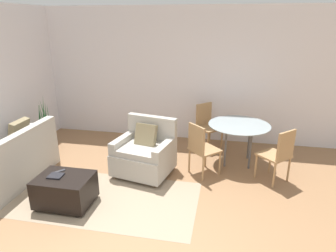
% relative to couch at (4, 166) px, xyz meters
% --- Properties ---
extents(ground_plane, '(20.00, 20.00, 0.00)m').
position_rel_couch_xyz_m(ground_plane, '(2.32, -1.02, -0.31)').
color(ground_plane, '#936B47').
extents(wall_back, '(12.00, 0.06, 2.75)m').
position_rel_couch_xyz_m(wall_back, '(2.32, 2.55, 1.06)').
color(wall_back, white).
rests_on(wall_back, ground_plane).
extents(area_rug, '(2.80, 1.40, 0.01)m').
position_rel_couch_xyz_m(area_rug, '(1.64, -0.10, -0.31)').
color(area_rug, gray).
rests_on(area_rug, ground_plane).
extents(couch, '(0.90, 1.81, 0.94)m').
position_rel_couch_xyz_m(couch, '(0.00, 0.00, 0.00)').
color(couch, '#B2ADA3').
rests_on(couch, ground_plane).
extents(armchair, '(1.03, 0.96, 0.93)m').
position_rel_couch_xyz_m(armchair, '(2.06, 0.79, 0.05)').
color(armchair, '#B2ADA3').
rests_on(armchair, ground_plane).
extents(ottoman, '(0.75, 0.56, 0.44)m').
position_rel_couch_xyz_m(ottoman, '(1.23, -0.34, -0.08)').
color(ottoman, black).
rests_on(ottoman, ground_plane).
extents(book_stack, '(0.20, 0.18, 0.02)m').
position_rel_couch_xyz_m(book_stack, '(1.12, -0.35, 0.13)').
color(book_stack, black).
rests_on(book_stack, ottoman).
extents(tv_remote_primary, '(0.14, 0.15, 0.01)m').
position_rel_couch_xyz_m(tv_remote_primary, '(1.09, -0.21, 0.13)').
color(tv_remote_primary, '#333338').
rests_on(tv_remote_primary, ottoman).
extents(potted_plant, '(0.38, 0.38, 1.11)m').
position_rel_couch_xyz_m(potted_plant, '(-0.11, 1.33, -0.07)').
color(potted_plant, brown).
rests_on(potted_plant, ground_plane).
extents(dining_table, '(1.08, 1.08, 0.73)m').
position_rel_couch_xyz_m(dining_table, '(3.59, 1.50, 0.33)').
color(dining_table, '#99A8AD').
rests_on(dining_table, ground_plane).
extents(dining_chair_near_left, '(0.59, 0.59, 0.90)m').
position_rel_couch_xyz_m(dining_chair_near_left, '(2.99, 0.90, 0.20)').
color(dining_chair_near_left, tan).
rests_on(dining_chair_near_left, ground_plane).
extents(dining_chair_near_right, '(0.59, 0.59, 0.90)m').
position_rel_couch_xyz_m(dining_chair_near_right, '(4.20, 0.90, 0.20)').
color(dining_chair_near_right, tan).
rests_on(dining_chair_near_right, ground_plane).
extents(dining_chair_far_left, '(0.59, 0.59, 0.90)m').
position_rel_couch_xyz_m(dining_chair_far_left, '(2.99, 2.11, 0.20)').
color(dining_chair_far_left, tan).
rests_on(dining_chair_far_left, ground_plane).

